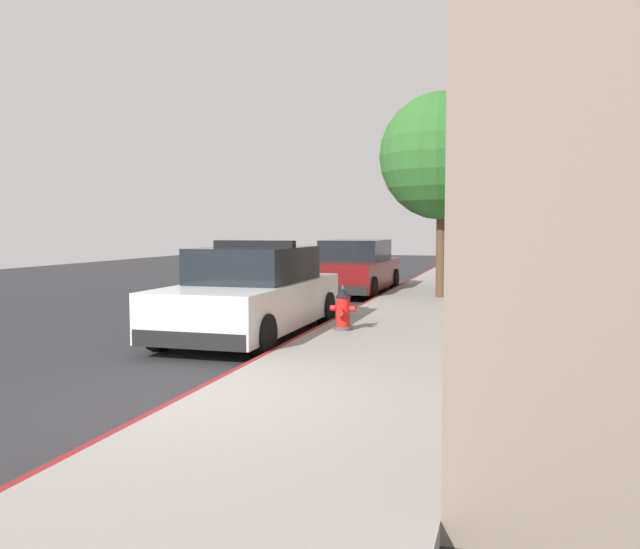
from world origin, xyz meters
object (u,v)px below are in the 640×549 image
fire_hydrant (343,310)px  street_tree (443,157)px  police_cruiser (253,294)px  parked_car_silver_ahead (355,268)px

fire_hydrant → street_tree: 6.79m
fire_hydrant → street_tree: bearing=79.7°
police_cruiser → parked_car_silver_ahead: (0.01, 7.80, -0.00)m
fire_hydrant → street_tree: size_ratio=0.15×
parked_car_silver_ahead → fire_hydrant: bearing=-78.3°
parked_car_silver_ahead → street_tree: 4.34m
police_cruiser → fire_hydrant: size_ratio=6.37×
street_tree → police_cruiser: bearing=-113.8°
police_cruiser → parked_car_silver_ahead: size_ratio=1.00×
parked_car_silver_ahead → fire_hydrant: size_ratio=6.37×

